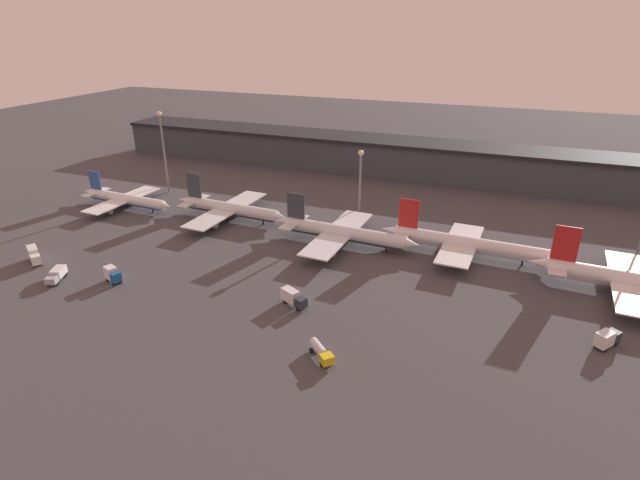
% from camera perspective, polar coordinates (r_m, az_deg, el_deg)
% --- Properties ---
extents(ground, '(600.00, 600.00, 0.00)m').
position_cam_1_polar(ground, '(113.03, -2.84, -7.25)').
color(ground, '#423F44').
extents(terminal_building, '(253.74, 20.16, 14.14)m').
position_cam_1_polar(terminal_building, '(206.61, 9.46, 9.28)').
color(terminal_building, '#3D424C').
rests_on(terminal_building, ground).
extents(airplane_0, '(37.84, 29.48, 11.21)m').
position_cam_1_polar(airplane_0, '(180.40, -21.37, 4.37)').
color(airplane_0, white).
rests_on(airplane_0, ground).
extents(airplane_1, '(40.32, 36.72, 13.41)m').
position_cam_1_polar(airplane_1, '(160.81, -10.27, 3.52)').
color(airplane_1, silver).
rests_on(airplane_1, ground).
extents(airplane_2, '(43.66, 35.82, 13.10)m').
position_cam_1_polar(airplane_2, '(140.08, 2.57, 0.82)').
color(airplane_2, silver).
rests_on(airplane_2, ground).
extents(airplane_3, '(47.59, 29.18, 13.74)m').
position_cam_1_polar(airplane_3, '(138.73, 16.37, -0.44)').
color(airplane_3, silver).
rests_on(airplane_3, ground).
extents(airplane_4, '(48.79, 33.44, 14.54)m').
position_cam_1_polar(airplane_4, '(135.15, 32.68, -4.07)').
color(airplane_4, silver).
rests_on(airplane_4, ground).
extents(service_vehicle_0, '(7.66, 6.04, 3.86)m').
position_cam_1_polar(service_vehicle_0, '(150.15, -29.89, -1.47)').
color(service_vehicle_0, white).
rests_on(service_vehicle_0, ground).
extents(service_vehicle_1, '(7.01, 4.85, 3.53)m').
position_cam_1_polar(service_vehicle_1, '(111.46, -3.09, -6.57)').
color(service_vehicle_1, '#282D38').
rests_on(service_vehicle_1, ground).
extents(service_vehicle_2, '(5.28, 3.82, 3.77)m').
position_cam_1_polar(service_vehicle_2, '(130.73, -22.65, -3.63)').
color(service_vehicle_2, '#195199').
rests_on(service_vehicle_2, ground).
extents(service_vehicle_3, '(5.02, 7.43, 2.73)m').
position_cam_1_polar(service_vehicle_3, '(137.49, -27.88, -3.49)').
color(service_vehicle_3, '#9EA3A8').
rests_on(service_vehicle_3, ground).
extents(service_vehicle_4, '(6.62, 6.37, 2.51)m').
position_cam_1_polar(service_vehicle_4, '(95.62, 0.11, -12.66)').
color(service_vehicle_4, gold).
rests_on(service_vehicle_4, ground).
extents(service_vehicle_5, '(5.30, 5.95, 3.58)m').
position_cam_1_polar(service_vehicle_5, '(112.89, 29.96, -9.72)').
color(service_vehicle_5, '#282D38').
rests_on(service_vehicle_5, ground).
extents(lamp_post_0, '(1.80, 1.80, 29.25)m').
position_cam_1_polar(lamp_post_0, '(188.15, -17.52, 10.54)').
color(lamp_post_0, slate).
rests_on(lamp_post_0, ground).
extents(lamp_post_1, '(1.80, 1.80, 22.17)m').
position_cam_1_polar(lamp_post_1, '(155.65, 4.62, 7.42)').
color(lamp_post_1, slate).
rests_on(lamp_post_1, ground).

